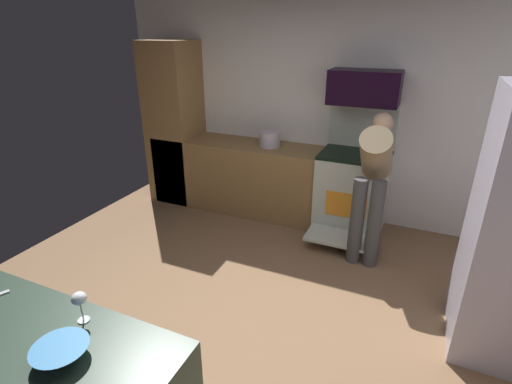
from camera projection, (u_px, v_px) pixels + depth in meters
ground_plane at (237, 320)px, 3.22m from camera, size 5.20×4.80×0.02m
wall_back at (321, 112)px, 4.66m from camera, size 5.20×0.12×2.60m
lower_cabinet_run at (243, 176)px, 5.03m from camera, size 2.40×0.60×0.90m
cabinet_column at (175, 124)px, 5.17m from camera, size 0.60×0.60×2.10m
oven_range at (352, 190)px, 4.47m from camera, size 0.76×1.02×1.47m
microwave at (364, 87)px, 4.10m from camera, size 0.74×0.38×0.36m
person_cook at (373, 178)px, 3.77m from camera, size 0.31×0.64×1.47m
mixing_bowl_large at (61, 353)px, 1.69m from camera, size 0.25×0.25×0.07m
wine_glass_mid at (79, 300)px, 1.87m from camera, size 0.07×0.07×0.17m
stock_pot at (270, 139)px, 4.68m from camera, size 0.26×0.26×0.18m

